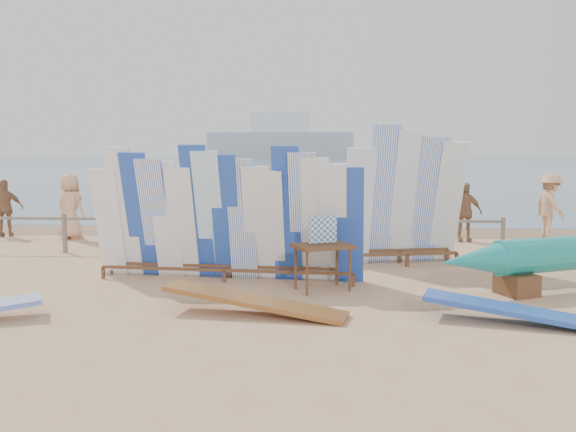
# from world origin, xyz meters

# --- Properties ---
(ground) EXTENTS (160.00, 160.00, 0.00)m
(ground) POSITION_xyz_m (0.00, 0.00, 0.00)
(ground) COLOR tan
(ground) RESTS_ON ground
(ocean) EXTENTS (320.00, 240.00, 0.02)m
(ocean) POSITION_xyz_m (0.00, 128.00, 0.00)
(ocean) COLOR slate
(ocean) RESTS_ON ground
(wet_sand_strip) EXTENTS (40.00, 2.60, 0.01)m
(wet_sand_strip) POSITION_xyz_m (0.00, 7.20, 0.00)
(wet_sand_strip) COLOR #88694C
(wet_sand_strip) RESTS_ON ground
(distant_ship) EXTENTS (45.00, 8.00, 14.00)m
(distant_ship) POSITION_xyz_m (-12.00, 180.00, 5.31)
(distant_ship) COLOR #999EA3
(distant_ship) RESTS_ON ocean
(fence) EXTENTS (12.08, 0.08, 0.90)m
(fence) POSITION_xyz_m (0.00, 3.00, 0.63)
(fence) COLOR #77685A
(fence) RESTS_ON ground
(main_surfboard_rack) EXTENTS (5.01, 1.01, 2.48)m
(main_surfboard_rack) POSITION_xyz_m (0.24, 0.22, 1.11)
(main_surfboard_rack) COLOR brown
(main_surfboard_rack) RESTS_ON ground
(side_surfboard_rack) EXTENTS (2.60, 1.23, 2.90)m
(side_surfboard_rack) POSITION_xyz_m (3.69, 1.97, 1.31)
(side_surfboard_rack) COLOR brown
(side_surfboard_rack) RESTS_ON ground
(vendor_table) EXTENTS (1.15, 1.01, 1.27)m
(vendor_table) POSITION_xyz_m (2.01, -0.49, 0.42)
(vendor_table) COLOR brown
(vendor_table) RESTS_ON ground
(flat_board_d) EXTENTS (2.74, 1.34, 0.34)m
(flat_board_d) POSITION_xyz_m (4.78, -2.38, 0.00)
(flat_board_d) COLOR #2349B3
(flat_board_d) RESTS_ON ground
(flat_board_c) EXTENTS (2.75, 1.08, 0.40)m
(flat_board_c) POSITION_xyz_m (1.04, -2.11, 0.00)
(flat_board_c) COLOR brown
(flat_board_c) RESTS_ON ground
(beach_chair_left) EXTENTS (0.60, 0.62, 0.84)m
(beach_chair_left) POSITION_xyz_m (-0.02, 3.96, 0.24)
(beach_chair_left) COLOR #B7132B
(beach_chair_left) RESTS_ON ground
(beach_chair_right) EXTENTS (0.80, 0.81, 0.93)m
(beach_chair_right) POSITION_xyz_m (1.00, 3.66, 0.27)
(beach_chair_right) COLOR #B7132B
(beach_chair_right) RESTS_ON ground
(stroller) EXTENTS (0.74, 0.93, 1.13)m
(stroller) POSITION_xyz_m (0.93, 3.65, 0.45)
(stroller) COLOR #B7132B
(stroller) RESTS_ON ground
(beachgoer_extra_0) EXTENTS (0.70, 1.21, 1.76)m
(beachgoer_extra_0) POSITION_xyz_m (8.13, 6.13, 0.88)
(beachgoer_extra_0) COLOR tan
(beachgoer_extra_0) RESTS_ON ground
(beachgoer_10) EXTENTS (0.91, 0.39, 1.55)m
(beachgoer_10) POSITION_xyz_m (5.68, 5.37, 0.77)
(beachgoer_10) COLOR #8C6042
(beachgoer_10) RESTS_ON ground
(beachgoer_2) EXTENTS (0.90, 0.85, 1.73)m
(beachgoer_2) POSITION_xyz_m (-0.81, 5.04, 0.86)
(beachgoer_2) COLOR beige
(beachgoer_2) RESTS_ON ground
(beachgoer_extra_1) EXTENTS (1.00, 0.65, 1.58)m
(beachgoer_extra_1) POSITION_xyz_m (-6.77, 5.54, 0.79)
(beachgoer_extra_1) COLOR #8C6042
(beachgoer_extra_1) RESTS_ON ground
(beachgoer_0) EXTENTS (0.95, 0.71, 1.76)m
(beachgoer_0) POSITION_xyz_m (-4.79, 5.20, 0.88)
(beachgoer_0) COLOR tan
(beachgoer_0) RESTS_ON ground
(beachgoer_3) EXTENTS (0.48, 1.15, 1.78)m
(beachgoer_3) POSITION_xyz_m (-0.37, 6.49, 0.89)
(beachgoer_3) COLOR tan
(beachgoer_3) RESTS_ON ground
(beachgoer_1) EXTENTS (0.70, 0.53, 1.69)m
(beachgoer_1) POSITION_xyz_m (-3.11, 4.41, 0.84)
(beachgoer_1) COLOR #8C6042
(beachgoer_1) RESTS_ON ground
(beachgoer_7) EXTENTS (0.53, 0.70, 1.69)m
(beachgoer_7) POSITION_xyz_m (1.71, 4.97, 0.85)
(beachgoer_7) COLOR #8C6042
(beachgoer_7) RESTS_ON ground
(beachgoer_8) EXTENTS (0.46, 0.92, 1.87)m
(beachgoer_8) POSITION_xyz_m (3.31, 5.27, 0.94)
(beachgoer_8) COLOR beige
(beachgoer_8) RESTS_ON ground
(beachgoer_5) EXTENTS (1.15, 1.77, 1.82)m
(beachgoer_5) POSITION_xyz_m (1.29, 5.91, 0.91)
(beachgoer_5) COLOR beige
(beachgoer_5) RESTS_ON ground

